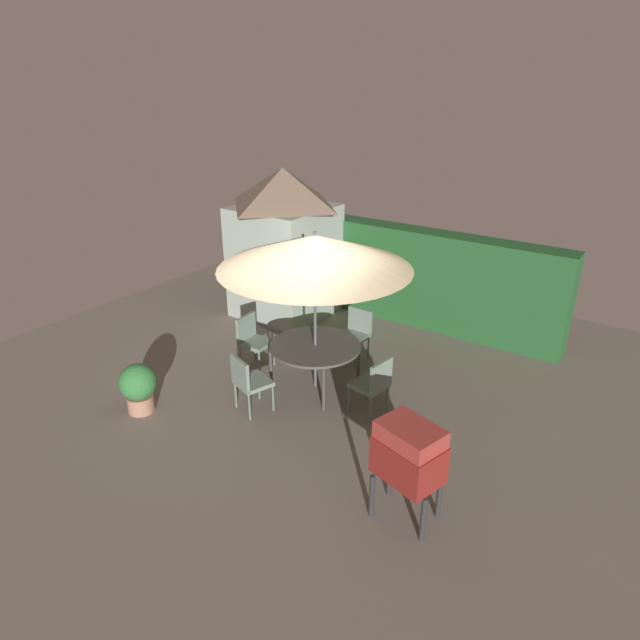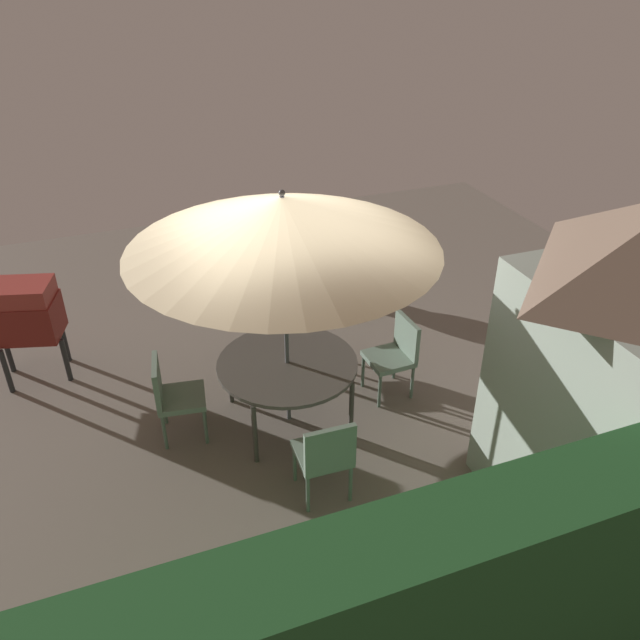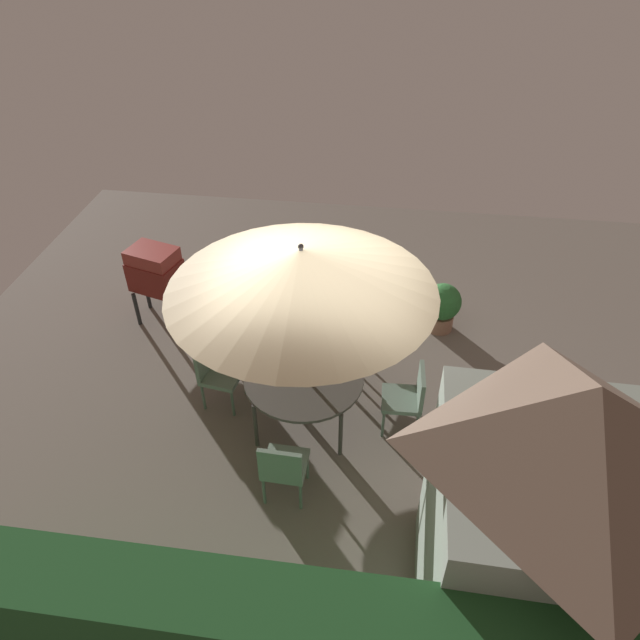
{
  "view_description": "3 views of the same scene",
  "coord_description": "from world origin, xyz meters",
  "px_view_note": "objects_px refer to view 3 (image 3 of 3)",
  "views": [
    {
      "loc": [
        4.6,
        -5.91,
        4.55
      ],
      "look_at": [
        0.25,
        0.41,
        1.11
      ],
      "focal_mm": 30.81,
      "sensor_mm": 36.0,
      "label": 1
    },
    {
      "loc": [
        1.79,
        5.35,
        4.44
      ],
      "look_at": [
        -0.22,
        0.05,
        0.98
      ],
      "focal_mm": 36.03,
      "sensor_mm": 36.0,
      "label": 2
    },
    {
      "loc": [
        -0.62,
        5.19,
        5.5
      ],
      "look_at": [
        0.1,
        -0.14,
        1.24
      ],
      "focal_mm": 32.63,
      "sensor_mm": 36.0,
      "label": 3
    }
  ],
  "objects_px": {
    "garden_shed": "(546,521)",
    "chair_toward_house": "(283,467)",
    "patio_umbrella": "(301,270)",
    "bbq_grill": "(155,271)",
    "chair_far_side": "(346,331)",
    "potted_plant_by_shed": "(442,306)",
    "chair_toward_hedge": "(215,370)",
    "patio_table": "(304,379)",
    "chair_near_shed": "(409,396)"
  },
  "relations": [
    {
      "from": "garden_shed",
      "to": "chair_toward_house",
      "type": "distance_m",
      "value": 2.66
    },
    {
      "from": "patio_umbrella",
      "to": "bbq_grill",
      "type": "relative_size",
      "value": 2.39
    },
    {
      "from": "chair_far_side",
      "to": "garden_shed",
      "type": "bearing_deg",
      "value": 119.52
    },
    {
      "from": "patio_umbrella",
      "to": "potted_plant_by_shed",
      "type": "xyz_separation_m",
      "value": [
        -1.71,
        -2.05,
        -1.81
      ]
    },
    {
      "from": "patio_umbrella",
      "to": "chair_toward_house",
      "type": "xyz_separation_m",
      "value": [
        0.04,
        1.16,
        -1.7
      ]
    },
    {
      "from": "patio_umbrella",
      "to": "chair_toward_hedge",
      "type": "height_order",
      "value": "patio_umbrella"
    },
    {
      "from": "chair_far_side",
      "to": "chair_toward_hedge",
      "type": "bearing_deg",
      "value": 32.3
    },
    {
      "from": "garden_shed",
      "to": "chair_toward_house",
      "type": "relative_size",
      "value": 3.29
    },
    {
      "from": "patio_table",
      "to": "patio_umbrella",
      "type": "distance_m",
      "value": 1.54
    },
    {
      "from": "chair_near_shed",
      "to": "chair_toward_house",
      "type": "bearing_deg",
      "value": 43.23
    },
    {
      "from": "patio_umbrella",
      "to": "chair_near_shed",
      "type": "xyz_separation_m",
      "value": [
        -1.25,
        -0.05,
        -1.7
      ]
    },
    {
      "from": "bbq_grill",
      "to": "chair_toward_house",
      "type": "relative_size",
      "value": 1.33
    },
    {
      "from": "bbq_grill",
      "to": "chair_far_side",
      "type": "xyz_separation_m",
      "value": [
        -2.84,
        0.61,
        -0.33
      ]
    },
    {
      "from": "patio_table",
      "to": "potted_plant_by_shed",
      "type": "distance_m",
      "value": 2.68
    },
    {
      "from": "potted_plant_by_shed",
      "to": "chair_toward_house",
      "type": "bearing_deg",
      "value": 61.4
    },
    {
      "from": "bbq_grill",
      "to": "chair_toward_house",
      "type": "distance_m",
      "value": 3.8
    },
    {
      "from": "patio_umbrella",
      "to": "chair_toward_house",
      "type": "height_order",
      "value": "patio_umbrella"
    },
    {
      "from": "patio_umbrella",
      "to": "potted_plant_by_shed",
      "type": "distance_m",
      "value": 3.22
    },
    {
      "from": "garden_shed",
      "to": "chair_far_side",
      "type": "bearing_deg",
      "value": -60.48
    },
    {
      "from": "chair_near_shed",
      "to": "chair_far_side",
      "type": "distance_m",
      "value": 1.39
    },
    {
      "from": "garden_shed",
      "to": "bbq_grill",
      "type": "height_order",
      "value": "garden_shed"
    },
    {
      "from": "chair_toward_hedge",
      "to": "bbq_grill",
      "type": "bearing_deg",
      "value": -50.39
    },
    {
      "from": "patio_umbrella",
      "to": "chair_toward_hedge",
      "type": "xyz_separation_m",
      "value": [
        1.15,
        -0.17,
        -1.7
      ]
    },
    {
      "from": "patio_umbrella",
      "to": "chair_far_side",
      "type": "xyz_separation_m",
      "value": [
        -0.39,
        -1.14,
        -1.7
      ]
    },
    {
      "from": "chair_toward_hedge",
      "to": "chair_toward_house",
      "type": "distance_m",
      "value": 1.73
    },
    {
      "from": "chair_far_side",
      "to": "chair_toward_house",
      "type": "relative_size",
      "value": 1.0
    },
    {
      "from": "patio_table",
      "to": "chair_near_shed",
      "type": "height_order",
      "value": "chair_near_shed"
    },
    {
      "from": "bbq_grill",
      "to": "patio_table",
      "type": "bearing_deg",
      "value": 144.46
    },
    {
      "from": "garden_shed",
      "to": "bbq_grill",
      "type": "xyz_separation_m",
      "value": [
        4.69,
        -3.88,
        -0.66
      ]
    },
    {
      "from": "chair_toward_hedge",
      "to": "potted_plant_by_shed",
      "type": "xyz_separation_m",
      "value": [
        -2.86,
        -1.87,
        -0.11
      ]
    },
    {
      "from": "chair_far_side",
      "to": "chair_toward_house",
      "type": "height_order",
      "value": "same"
    },
    {
      "from": "chair_toward_hedge",
      "to": "chair_toward_house",
      "type": "xyz_separation_m",
      "value": [
        -1.11,
        1.33,
        0.0
      ]
    },
    {
      "from": "patio_table",
      "to": "potted_plant_by_shed",
      "type": "xyz_separation_m",
      "value": [
        -1.71,
        -2.05,
        -0.26
      ]
    },
    {
      "from": "potted_plant_by_shed",
      "to": "patio_table",
      "type": "bearing_deg",
      "value": 50.12
    },
    {
      "from": "chair_toward_hedge",
      "to": "chair_toward_house",
      "type": "height_order",
      "value": "same"
    },
    {
      "from": "garden_shed",
      "to": "chair_far_side",
      "type": "distance_m",
      "value": 3.89
    },
    {
      "from": "patio_table",
      "to": "potted_plant_by_shed",
      "type": "relative_size",
      "value": 1.88
    },
    {
      "from": "bbq_grill",
      "to": "chair_toward_house",
      "type": "xyz_separation_m",
      "value": [
        -2.41,
        2.91,
        -0.33
      ]
    },
    {
      "from": "garden_shed",
      "to": "potted_plant_by_shed",
      "type": "height_order",
      "value": "garden_shed"
    },
    {
      "from": "patio_table",
      "to": "chair_toward_hedge",
      "type": "distance_m",
      "value": 1.17
    },
    {
      "from": "garden_shed",
      "to": "patio_umbrella",
      "type": "distance_m",
      "value": 3.17
    },
    {
      "from": "patio_table",
      "to": "chair_toward_hedge",
      "type": "xyz_separation_m",
      "value": [
        1.15,
        -0.17,
        -0.16
      ]
    },
    {
      "from": "garden_shed",
      "to": "chair_toward_hedge",
      "type": "distance_m",
      "value": 4.21
    },
    {
      "from": "chair_toward_house",
      "to": "chair_near_shed",
      "type": "bearing_deg",
      "value": -136.77
    },
    {
      "from": "garden_shed",
      "to": "patio_table",
      "type": "height_order",
      "value": "garden_shed"
    },
    {
      "from": "patio_umbrella",
      "to": "chair_toward_hedge",
      "type": "distance_m",
      "value": 2.06
    },
    {
      "from": "bbq_grill",
      "to": "potted_plant_by_shed",
      "type": "height_order",
      "value": "bbq_grill"
    },
    {
      "from": "potted_plant_by_shed",
      "to": "chair_far_side",
      "type": "bearing_deg",
      "value": 34.36
    },
    {
      "from": "chair_toward_hedge",
      "to": "potted_plant_by_shed",
      "type": "bearing_deg",
      "value": -146.73
    },
    {
      "from": "garden_shed",
      "to": "bbq_grill",
      "type": "bearing_deg",
      "value": -39.6
    }
  ]
}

